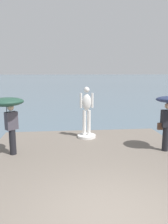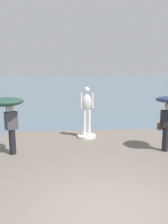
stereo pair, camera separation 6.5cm
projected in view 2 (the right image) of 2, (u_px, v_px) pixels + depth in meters
name	position (u px, v px, depth m)	size (l,w,h in m)	color
ground_plane	(68.00, 88.00, 43.46)	(400.00, 400.00, 0.00)	slate
pier	(95.00, 183.00, 5.96)	(7.04, 9.47, 0.40)	#70665B
statue_white_figure	(87.00, 117.00, 9.28)	(0.78, 0.78, 2.17)	white
onlooker_left	(7.00, 108.00, 7.20)	(1.59, 1.60, 1.98)	black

